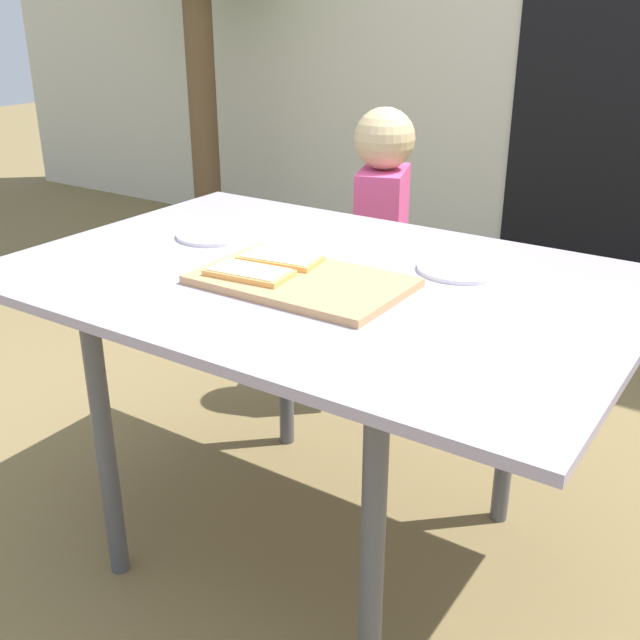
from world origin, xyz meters
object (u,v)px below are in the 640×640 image
Objects in this scene: plate_white_left at (215,235)px; plate_white_right at (461,269)px; child_left at (381,234)px; pizza_slice_far_left at (280,258)px; cutting_board at (302,281)px; pizza_slice_near_left at (249,272)px; dining_table at (318,304)px.

plate_white_left is 0.63m from plate_white_right.
pizza_slice_far_left is at bearing -76.43° from child_left.
child_left reaches higher than cutting_board.
pizza_slice_near_left is at bearing -77.96° from child_left.
dining_table is at bearing 14.51° from pizza_slice_far_left.
pizza_slice_near_left reaches higher than plate_white_right.
cutting_board is 0.93m from child_left.
cutting_board is at bearing -23.83° from plate_white_left.
cutting_board is at bearing -132.11° from plate_white_right.
cutting_board is 0.45× the size of child_left.
dining_table is 0.18m from pizza_slice_near_left.
pizza_slice_far_left is 0.30m from plate_white_left.
pizza_slice_near_left reaches higher than plate_white_left.
plate_white_left is at bearing -96.90° from child_left.
dining_table is 7.23× the size of pizza_slice_far_left.
plate_white_left is at bearing -170.92° from plate_white_right.
child_left is (-0.28, 0.80, -0.08)m from dining_table.
plate_white_left is at bearing 158.54° from pizza_slice_far_left.
dining_table is 0.11m from cutting_board.
plate_white_left is at bearing 166.32° from dining_table.
dining_table is at bearing -143.19° from plate_white_right.
plate_white_left is (-0.38, 0.17, -0.00)m from cutting_board.
child_left is at bearing 108.53° from cutting_board.
pizza_slice_near_left is 0.96× the size of plate_white_right.
cutting_board is 0.11m from pizza_slice_near_left.
pizza_slice_far_left is 0.86m from child_left.
child_left reaches higher than plate_white_right.
child_left is (-0.29, 0.87, -0.16)m from cutting_board.
dining_table is at bearing -70.51° from child_left.
plate_white_left is 1.00× the size of plate_white_right.
pizza_slice_near_left is at bearing -150.86° from cutting_board.
pizza_slice_far_left is at bearing -165.49° from dining_table.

